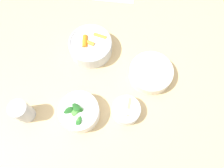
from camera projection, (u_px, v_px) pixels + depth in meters
ground_plane at (114, 114)px, 1.64m from camera, size 10.00×10.00×0.00m
dining_table at (115, 83)px, 1.04m from camera, size 1.16×0.94×0.76m
bowl_carrots at (91, 46)px, 0.94m from camera, size 0.18×0.18×0.08m
bowl_greens at (79, 112)px, 0.83m from camera, size 0.15×0.15×0.09m
bowl_beans_hotdog at (151, 73)px, 0.90m from camera, size 0.18×0.18×0.05m
bowl_cookies at (126, 110)px, 0.85m from camera, size 0.11×0.11×0.05m
cup at (22, 111)px, 0.82m from camera, size 0.07×0.07×0.11m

